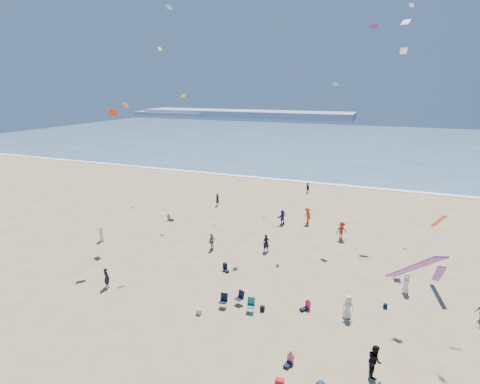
% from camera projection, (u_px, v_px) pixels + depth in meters
% --- Properties ---
extents(ground, '(220.00, 220.00, 0.00)m').
position_uv_depth(ground, '(154.00, 369.00, 20.82)').
color(ground, tan).
rests_on(ground, ground).
extents(ocean, '(220.00, 100.00, 0.06)m').
position_uv_depth(ocean, '(347.00, 142.00, 105.73)').
color(ocean, '#476B84').
rests_on(ocean, ground).
extents(surf_line, '(220.00, 1.20, 0.08)m').
position_uv_depth(surf_line, '(312.00, 183.00, 61.03)').
color(surf_line, white).
rests_on(surf_line, ground).
extents(headland_far, '(110.00, 20.00, 3.20)m').
position_uv_depth(headland_far, '(245.00, 114.00, 193.73)').
color(headland_far, '#7A8EA8').
rests_on(headland_far, ground).
extents(headland_near, '(40.00, 14.00, 2.00)m').
position_uv_depth(headland_near, '(173.00, 114.00, 203.68)').
color(headland_near, '#7A8EA8').
rests_on(headland_near, ground).
extents(standing_flyers, '(33.99, 44.05, 1.89)m').
position_uv_depth(standing_flyers, '(285.00, 257.00, 32.45)').
color(standing_flyers, '#A82618').
rests_on(standing_flyers, ground).
extents(seated_group, '(19.97, 28.32, 0.84)m').
position_uv_depth(seated_group, '(217.00, 294.00, 27.61)').
color(seated_group, white).
rests_on(seated_group, ground).
extents(chair_cluster, '(2.67, 1.51, 1.00)m').
position_uv_depth(chair_cluster, '(237.00, 301.00, 26.46)').
color(chair_cluster, black).
rests_on(chair_cluster, ground).
extents(white_tote, '(0.35, 0.20, 0.40)m').
position_uv_depth(white_tote, '(199.00, 312.00, 25.79)').
color(white_tote, silver).
rests_on(white_tote, ground).
extents(black_backpack, '(0.30, 0.22, 0.38)m').
position_uv_depth(black_backpack, '(262.00, 308.00, 26.18)').
color(black_backpack, black).
rests_on(black_backpack, ground).
extents(cooler, '(0.45, 0.30, 0.30)m').
position_uv_depth(cooler, '(280.00, 382.00, 19.72)').
color(cooler, '#B01A19').
rests_on(cooler, ground).
extents(navy_bag, '(0.28, 0.18, 0.34)m').
position_uv_depth(navy_bag, '(385.00, 306.00, 26.51)').
color(navy_bag, black).
rests_on(navy_bag, ground).
extents(kites_aloft, '(41.12, 43.53, 31.28)m').
position_uv_depth(kites_aloft, '(343.00, 100.00, 26.47)').
color(kites_aloft, '#6A278D').
rests_on(kites_aloft, ground).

